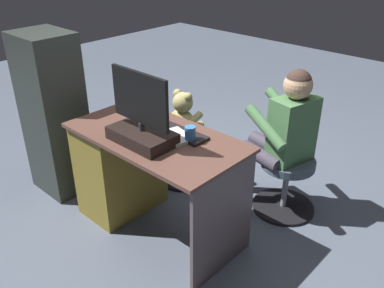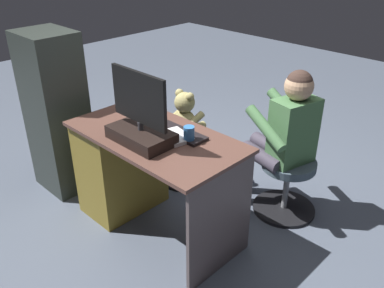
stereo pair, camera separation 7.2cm
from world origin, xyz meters
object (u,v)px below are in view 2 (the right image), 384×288
(monitor, at_px, (140,123))
(teddy_bear, at_px, (186,113))
(desk, at_px, (129,164))
(office_chair_teddy, at_px, (185,151))
(cup, at_px, (189,134))
(visitor_chair, at_px, (287,182))
(computer_mouse, at_px, (145,119))
(person, at_px, (282,130))
(keyboard, at_px, (178,132))
(tv_remote, at_px, (125,126))

(monitor, distance_m, teddy_bear, 0.87)
(desk, bearing_deg, office_chair_teddy, -87.26)
(monitor, height_order, cup, monitor)
(teddy_bear, height_order, visitor_chair, teddy_bear)
(computer_mouse, xyz_separation_m, office_chair_teddy, (0.14, -0.52, -0.51))
(desk, relative_size, visitor_chair, 2.54)
(desk, relative_size, monitor, 2.58)
(person, bearing_deg, teddy_bear, 12.61)
(desk, bearing_deg, person, -133.80)
(monitor, bearing_deg, teddy_bear, -64.55)
(desk, relative_size, keyboard, 2.89)
(desk, distance_m, cup, 0.69)
(keyboard, distance_m, office_chair_teddy, 0.83)
(cup, height_order, teddy_bear, cup)
(cup, bearing_deg, keyboard, -15.24)
(computer_mouse, distance_m, teddy_bear, 0.58)
(computer_mouse, bearing_deg, office_chair_teddy, -75.08)
(desk, relative_size, office_chair_teddy, 2.62)
(office_chair_teddy, height_order, teddy_bear, teddy_bear)
(teddy_bear, xyz_separation_m, person, (-0.80, -0.18, 0.06))
(keyboard, height_order, cup, cup)
(keyboard, bearing_deg, visitor_chair, -122.07)
(desk, xyz_separation_m, monitor, (-0.32, 0.12, 0.48))
(desk, xyz_separation_m, cup, (-0.55, -0.08, 0.41))
(person, bearing_deg, office_chair_teddy, 13.42)
(cup, bearing_deg, office_chair_teddy, -42.66)
(computer_mouse, bearing_deg, visitor_chair, -135.31)
(teddy_bear, bearing_deg, visitor_chair, -167.32)
(cup, bearing_deg, teddy_bear, -43.29)
(computer_mouse, relative_size, tv_remote, 0.64)
(desk, bearing_deg, visitor_chair, -135.94)
(computer_mouse, bearing_deg, tv_remote, 82.72)
(computer_mouse, bearing_deg, person, -132.81)
(keyboard, distance_m, cup, 0.15)
(cup, xyz_separation_m, person, (-0.22, -0.72, -0.15))
(person, bearing_deg, keyboard, 62.17)
(person, bearing_deg, computer_mouse, 47.19)
(cup, relative_size, tv_remote, 0.71)
(keyboard, relative_size, office_chair_teddy, 0.91)
(monitor, bearing_deg, person, -115.76)
(office_chair_teddy, xyz_separation_m, teddy_bear, (0.00, -0.01, 0.35))
(computer_mouse, distance_m, tv_remote, 0.16)
(teddy_bear, bearing_deg, cup, 136.71)
(visitor_chair, bearing_deg, office_chair_teddy, 13.42)
(person, bearing_deg, monitor, 64.24)
(monitor, height_order, keyboard, monitor)
(office_chair_teddy, height_order, visitor_chair, same)
(office_chair_teddy, distance_m, teddy_bear, 0.35)
(monitor, bearing_deg, computer_mouse, -44.32)
(computer_mouse, distance_m, office_chair_teddy, 0.75)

